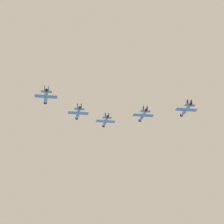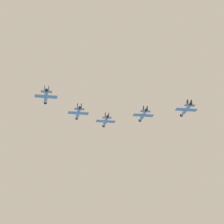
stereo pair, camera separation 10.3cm
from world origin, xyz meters
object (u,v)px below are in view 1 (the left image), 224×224
at_px(jet_lead, 105,122).
at_px(jet_left_outer, 46,97).
at_px(jet_right_wingman, 143,116).
at_px(jet_right_outer, 186,110).
at_px(jet_left_wingman, 78,113).

relative_size(jet_lead, jet_left_outer, 1.01).
bearing_deg(jet_right_wingman, jet_right_outer, -139.56).
bearing_deg(jet_right_wingman, jet_left_outer, 111.49).
bearing_deg(jet_lead, jet_left_wingman, 139.41).
bearing_deg(jet_left_wingman, jet_left_outer, 139.07).
height_order(jet_left_outer, jet_right_outer, jet_left_outer).
xyz_separation_m(jet_right_wingman, jet_right_outer, (21.46, 10.74, -3.39)).
bearing_deg(jet_left_wingman, jet_lead, -40.93).
height_order(jet_left_wingman, jet_left_outer, jet_left_wingman).
height_order(jet_left_wingman, jet_right_outer, jet_left_wingman).
distance_m(jet_lead, jet_right_wingman, 24.16).
relative_size(jet_lead, jet_right_wingman, 1.00).
distance_m(jet_lead, jet_left_wingman, 24.25).
bearing_deg(jet_left_wingman, jet_right_wingman, -90.57).
xyz_separation_m(jet_left_wingman, jet_right_outer, (28.85, 40.94, -2.64)).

